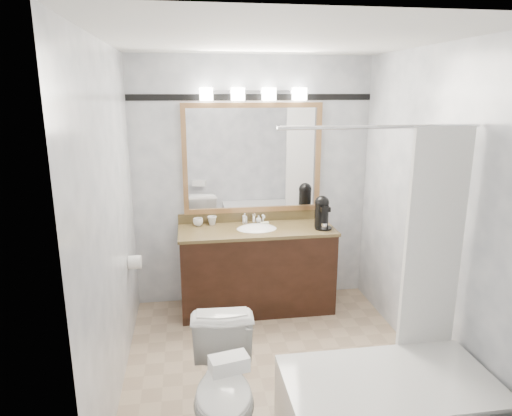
# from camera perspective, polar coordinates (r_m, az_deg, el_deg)

# --- Properties ---
(room) EXTENTS (2.42, 2.62, 2.52)m
(room) POSITION_cam_1_polar(r_m,az_deg,el_deg) (3.41, 2.71, -1.13)
(room) COLOR tan
(room) RESTS_ON ground
(vanity) EXTENTS (1.53, 0.58, 0.97)m
(vanity) POSITION_cam_1_polar(r_m,az_deg,el_deg) (4.62, 0.08, -7.41)
(vanity) COLOR black
(vanity) RESTS_ON ground
(mirror) EXTENTS (1.40, 0.04, 1.10)m
(mirror) POSITION_cam_1_polar(r_m,az_deg,el_deg) (4.59, -0.42, 6.18)
(mirror) COLOR #B07F4F
(mirror) RESTS_ON room
(vanity_light_bar) EXTENTS (1.02, 0.14, 0.12)m
(vanity_light_bar) POSITION_cam_1_polar(r_m,az_deg,el_deg) (4.49, -0.33, 14.10)
(vanity_light_bar) COLOR silver
(vanity_light_bar) RESTS_ON room
(accent_stripe) EXTENTS (2.40, 0.01, 0.06)m
(accent_stripe) POSITION_cam_1_polar(r_m,az_deg,el_deg) (4.55, -0.46, 13.69)
(accent_stripe) COLOR black
(accent_stripe) RESTS_ON room
(bathtub) EXTENTS (1.30, 0.75, 1.96)m
(bathtub) POSITION_cam_1_polar(r_m,az_deg,el_deg) (3.22, 16.40, -22.00)
(bathtub) COLOR white
(bathtub) RESTS_ON ground
(tp_roll) EXTENTS (0.11, 0.12, 0.12)m
(tp_roll) POSITION_cam_1_polar(r_m,az_deg,el_deg) (4.18, -14.90, -6.56)
(tp_roll) COLOR white
(tp_roll) RESTS_ON room
(toilet) EXTENTS (0.45, 0.75, 0.75)m
(toilet) POSITION_cam_1_polar(r_m,az_deg,el_deg) (3.04, -3.95, -21.68)
(toilet) COLOR white
(toilet) RESTS_ON ground
(tissue_box) EXTENTS (0.22, 0.15, 0.08)m
(tissue_box) POSITION_cam_1_polar(r_m,az_deg,el_deg) (2.52, -3.40, -18.84)
(tissue_box) COLOR white
(tissue_box) RESTS_ON toilet
(coffee_maker) EXTENTS (0.17, 0.21, 0.32)m
(coffee_maker) POSITION_cam_1_polar(r_m,az_deg,el_deg) (4.51, 8.25, -0.43)
(coffee_maker) COLOR black
(coffee_maker) RESTS_ON vanity
(cup_left) EXTENTS (0.13, 0.13, 0.08)m
(cup_left) POSITION_cam_1_polar(r_m,az_deg,el_deg) (4.59, -7.26, -1.75)
(cup_left) COLOR white
(cup_left) RESTS_ON vanity
(cup_right) EXTENTS (0.10, 0.10, 0.09)m
(cup_right) POSITION_cam_1_polar(r_m,az_deg,el_deg) (4.62, -5.51, -1.56)
(cup_right) COLOR white
(cup_right) RESTS_ON vanity
(soap_bottle_a) EXTENTS (0.05, 0.05, 0.10)m
(soap_bottle_a) POSITION_cam_1_polar(r_m,az_deg,el_deg) (4.65, -1.41, -1.28)
(soap_bottle_a) COLOR white
(soap_bottle_a) RESTS_ON vanity
(soap_bottle_b) EXTENTS (0.07, 0.07, 0.08)m
(soap_bottle_b) POSITION_cam_1_polar(r_m,az_deg,el_deg) (4.67, 0.32, -1.38)
(soap_bottle_b) COLOR white
(soap_bottle_b) RESTS_ON vanity
(soap_bar) EXTENTS (0.09, 0.06, 0.03)m
(soap_bar) POSITION_cam_1_polar(r_m,az_deg,el_deg) (4.60, 1.07, -1.94)
(soap_bar) COLOR beige
(soap_bar) RESTS_ON vanity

